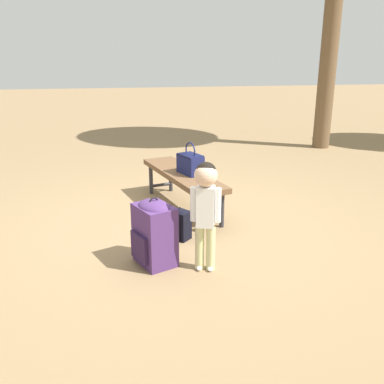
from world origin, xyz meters
name	(u,v)px	position (x,y,z in m)	size (l,w,h in m)	color
ground_plane	(180,224)	(0.00, 0.00, 0.00)	(40.00, 40.00, 0.00)	#8C704C
park_bench	(183,177)	(-0.50, 0.11, 0.39)	(1.65, 0.79, 0.45)	brown
handbag	(190,163)	(-0.41, 0.19, 0.58)	(0.36, 0.29, 0.37)	#191E4C
child_standing	(206,200)	(1.03, 0.05, 0.63)	(0.19, 0.25, 0.94)	#CCCC8C
backpack_large	(154,231)	(0.84, -0.36, 0.31)	(0.44, 0.40, 0.61)	#4C2D66
backpack_small	(180,223)	(0.36, -0.06, 0.17)	(0.24, 0.24, 0.33)	black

